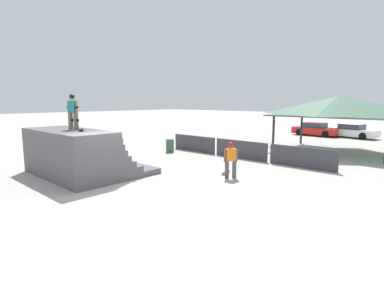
{
  "coord_description": "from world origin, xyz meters",
  "views": [
    {
      "loc": [
        10.1,
        -6.36,
        3.33
      ],
      "look_at": [
        -0.22,
        4.86,
        1.15
      ],
      "focal_mm": 28.0,
      "sensor_mm": 36.0,
      "label": 1
    }
  ],
  "objects": [
    {
      "name": "skateboard_on_deck",
      "position": [
        -1.91,
        -0.25,
        2.14
      ],
      "size": [
        0.86,
        0.54,
        0.09
      ],
      "rotation": [
        0.0,
        0.0,
        -0.44
      ],
      "color": "silver",
      "rests_on": "quarter_pipe_ramp"
    },
    {
      "name": "pavilion_shelter",
      "position": [
        3.8,
        14.51,
        2.99
      ],
      "size": [
        7.72,
        5.44,
        3.67
      ],
      "color": "#2D2D33",
      "rests_on": "ground"
    },
    {
      "name": "bystander_walking",
      "position": [
        2.71,
        4.16,
        0.93
      ],
      "size": [
        0.46,
        0.55,
        1.59
      ],
      "rotation": [
        0.0,
        0.0,
        4.06
      ],
      "color": "#4C4C51",
      "rests_on": "ground"
    },
    {
      "name": "parked_car_red",
      "position": [
        -0.65,
        23.02,
        0.6
      ],
      "size": [
        4.31,
        1.91,
        1.27
      ],
      "rotation": [
        0.0,
        0.0,
        -0.07
      ],
      "color": "red",
      "rests_on": "ground"
    },
    {
      "name": "skateboard_on_ground",
      "position": [
        2.07,
        4.7,
        0.06
      ],
      "size": [
        0.48,
        0.86,
        0.09
      ],
      "rotation": [
        0.0,
        0.0,
        5.07
      ],
      "color": "green",
      "rests_on": "ground"
    },
    {
      "name": "skater_on_deck",
      "position": [
        -2.63,
        -0.22,
        2.98
      ],
      "size": [
        0.67,
        0.32,
        1.55
      ],
      "rotation": [
        0.0,
        0.0,
        0.27
      ],
      "color": "#6B6051",
      "rests_on": "quarter_pipe_ramp"
    },
    {
      "name": "quarter_pipe_ramp",
      "position": [
        -2.72,
        -0.07,
        0.91
      ],
      "size": [
        5.16,
        4.13,
        2.08
      ],
      "color": "#565459",
      "rests_on": "ground"
    },
    {
      "name": "ground_plane",
      "position": [
        0.0,
        0.0,
        0.0
      ],
      "size": [
        160.0,
        160.0,
        0.0
      ],
      "primitive_type": "plane",
      "color": "#ADA8A0"
    },
    {
      "name": "trash_bin",
      "position": [
        -4.15,
        6.98,
        0.42
      ],
      "size": [
        0.52,
        0.52,
        0.85
      ],
      "primitive_type": "cylinder",
      "color": "#385B3D",
      "rests_on": "ground"
    },
    {
      "name": "parked_car_white",
      "position": [
        2.45,
        23.65,
        0.6
      ],
      "size": [
        4.35,
        2.43,
        1.27
      ],
      "rotation": [
        0.0,
        0.0,
        -0.18
      ],
      "color": "silver",
      "rests_on": "ground"
    },
    {
      "name": "barrier_fence",
      "position": [
        0.48,
        8.31,
        0.53
      ],
      "size": [
        10.8,
        0.12,
        1.05
      ],
      "color": "#3D3D42",
      "rests_on": "ground"
    }
  ]
}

